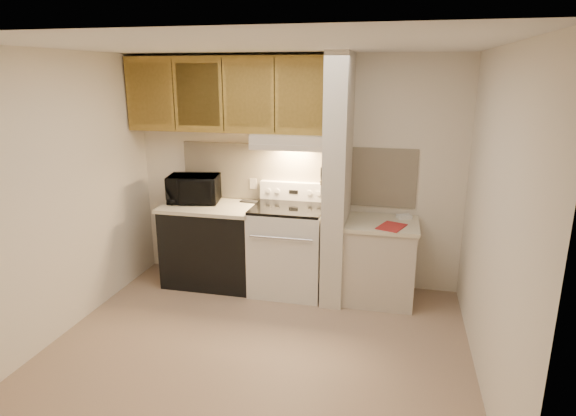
% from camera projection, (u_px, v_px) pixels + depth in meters
% --- Properties ---
extents(floor, '(3.60, 3.60, 0.00)m').
position_uv_depth(floor, '(259.00, 345.00, 4.22)').
color(floor, tan).
rests_on(floor, ground).
extents(ceiling, '(3.60, 3.60, 0.00)m').
position_uv_depth(ceiling, '(253.00, 45.00, 3.54)').
color(ceiling, white).
rests_on(ceiling, wall_back).
extents(wall_back, '(3.60, 2.50, 0.02)m').
position_uv_depth(wall_back, '(295.00, 172.00, 5.29)').
color(wall_back, silver).
rests_on(wall_back, floor).
extents(wall_left, '(0.02, 3.00, 2.50)m').
position_uv_depth(wall_left, '(62.00, 196.00, 4.27)').
color(wall_left, silver).
rests_on(wall_left, floor).
extents(wall_right, '(0.02, 3.00, 2.50)m').
position_uv_depth(wall_right, '(494.00, 223.00, 3.49)').
color(wall_right, silver).
rests_on(wall_right, floor).
extents(backsplash, '(2.60, 0.02, 0.63)m').
position_uv_depth(backsplash, '(295.00, 174.00, 5.28)').
color(backsplash, '#FFECC9').
rests_on(backsplash, wall_back).
extents(range_body, '(0.76, 0.65, 0.92)m').
position_uv_depth(range_body, '(288.00, 250.00, 5.18)').
color(range_body, silver).
rests_on(range_body, floor).
extents(oven_window, '(0.50, 0.01, 0.30)m').
position_uv_depth(oven_window, '(281.00, 257.00, 4.87)').
color(oven_window, black).
rests_on(oven_window, range_body).
extents(oven_handle, '(0.65, 0.02, 0.02)m').
position_uv_depth(oven_handle, '(280.00, 238.00, 4.78)').
color(oven_handle, silver).
rests_on(oven_handle, range_body).
extents(cooktop, '(0.74, 0.64, 0.03)m').
position_uv_depth(cooktop, '(288.00, 208.00, 5.05)').
color(cooktop, black).
rests_on(cooktop, range_body).
extents(range_backguard, '(0.76, 0.08, 0.20)m').
position_uv_depth(range_backguard, '(294.00, 191.00, 5.29)').
color(range_backguard, silver).
rests_on(range_backguard, range_body).
extents(range_display, '(0.10, 0.01, 0.04)m').
position_uv_depth(range_display, '(293.00, 192.00, 5.25)').
color(range_display, black).
rests_on(range_display, range_backguard).
extents(range_knob_left_outer, '(0.05, 0.02, 0.05)m').
position_uv_depth(range_knob_left_outer, '(269.00, 191.00, 5.31)').
color(range_knob_left_outer, silver).
rests_on(range_knob_left_outer, range_backguard).
extents(range_knob_left_inner, '(0.05, 0.02, 0.05)m').
position_uv_depth(range_knob_left_inner, '(277.00, 191.00, 5.28)').
color(range_knob_left_inner, silver).
rests_on(range_knob_left_inner, range_backguard).
extents(range_knob_right_inner, '(0.05, 0.02, 0.05)m').
position_uv_depth(range_knob_right_inner, '(310.00, 193.00, 5.21)').
color(range_knob_right_inner, silver).
rests_on(range_knob_right_inner, range_backguard).
extents(range_knob_right_outer, '(0.05, 0.02, 0.05)m').
position_uv_depth(range_knob_right_outer, '(319.00, 193.00, 5.18)').
color(range_knob_right_outer, silver).
rests_on(range_knob_right_outer, range_backguard).
extents(dishwasher_front, '(1.00, 0.63, 0.87)m').
position_uv_depth(dishwasher_front, '(212.00, 246.00, 5.39)').
color(dishwasher_front, black).
rests_on(dishwasher_front, floor).
extents(left_countertop, '(1.04, 0.67, 0.04)m').
position_uv_depth(left_countertop, '(210.00, 207.00, 5.26)').
color(left_countertop, beige).
rests_on(left_countertop, dishwasher_front).
extents(spoon_rest, '(0.25, 0.11, 0.02)m').
position_uv_depth(spoon_rest, '(251.00, 202.00, 5.36)').
color(spoon_rest, black).
rests_on(spoon_rest, left_countertop).
extents(teal_jar, '(0.12, 0.12, 0.10)m').
position_uv_depth(teal_jar, '(189.00, 194.00, 5.52)').
color(teal_jar, '#1D695A').
rests_on(teal_jar, left_countertop).
extents(outlet, '(0.08, 0.01, 0.12)m').
position_uv_depth(outlet, '(253.00, 184.00, 5.41)').
color(outlet, beige).
rests_on(outlet, backsplash).
extents(microwave, '(0.61, 0.47, 0.30)m').
position_uv_depth(microwave, '(194.00, 189.00, 5.34)').
color(microwave, black).
rests_on(microwave, left_countertop).
extents(partition_pillar, '(0.22, 0.70, 2.50)m').
position_uv_depth(partition_pillar, '(338.00, 181.00, 4.85)').
color(partition_pillar, beige).
rests_on(partition_pillar, floor).
extents(pillar_trim, '(0.01, 0.70, 0.04)m').
position_uv_depth(pillar_trim, '(326.00, 176.00, 4.86)').
color(pillar_trim, olive).
rests_on(pillar_trim, partition_pillar).
extents(knife_strip, '(0.02, 0.42, 0.04)m').
position_uv_depth(knife_strip, '(325.00, 175.00, 4.81)').
color(knife_strip, black).
rests_on(knife_strip, partition_pillar).
extents(knife_blade_a, '(0.01, 0.03, 0.16)m').
position_uv_depth(knife_blade_a, '(321.00, 188.00, 4.70)').
color(knife_blade_a, silver).
rests_on(knife_blade_a, knife_strip).
extents(knife_handle_a, '(0.02, 0.02, 0.10)m').
position_uv_depth(knife_handle_a, '(322.00, 173.00, 4.66)').
color(knife_handle_a, black).
rests_on(knife_handle_a, knife_strip).
extents(knife_blade_b, '(0.01, 0.04, 0.18)m').
position_uv_depth(knife_blade_b, '(322.00, 187.00, 4.78)').
color(knife_blade_b, silver).
rests_on(knife_blade_b, knife_strip).
extents(knife_handle_b, '(0.02, 0.02, 0.10)m').
position_uv_depth(knife_handle_b, '(323.00, 171.00, 4.72)').
color(knife_handle_b, black).
rests_on(knife_handle_b, knife_strip).
extents(knife_blade_c, '(0.01, 0.04, 0.20)m').
position_uv_depth(knife_blade_c, '(324.00, 186.00, 4.85)').
color(knife_blade_c, silver).
rests_on(knife_blade_c, knife_strip).
extents(knife_handle_c, '(0.02, 0.02, 0.10)m').
position_uv_depth(knife_handle_c, '(324.00, 170.00, 4.80)').
color(knife_handle_c, black).
rests_on(knife_handle_c, knife_strip).
extents(knife_blade_d, '(0.01, 0.04, 0.16)m').
position_uv_depth(knife_blade_d, '(325.00, 183.00, 4.91)').
color(knife_blade_d, silver).
rests_on(knife_blade_d, knife_strip).
extents(knife_handle_d, '(0.02, 0.02, 0.10)m').
position_uv_depth(knife_handle_d, '(325.00, 169.00, 4.86)').
color(knife_handle_d, black).
rests_on(knife_handle_d, knife_strip).
extents(knife_blade_e, '(0.01, 0.04, 0.18)m').
position_uv_depth(knife_blade_e, '(326.00, 182.00, 4.98)').
color(knife_blade_e, silver).
rests_on(knife_blade_e, knife_strip).
extents(knife_handle_e, '(0.02, 0.02, 0.10)m').
position_uv_depth(knife_handle_e, '(326.00, 167.00, 4.94)').
color(knife_handle_e, black).
rests_on(knife_handle_e, knife_strip).
extents(oven_mitt, '(0.03, 0.09, 0.21)m').
position_uv_depth(oven_mitt, '(327.00, 180.00, 5.05)').
color(oven_mitt, gray).
rests_on(oven_mitt, partition_pillar).
extents(right_cab_base, '(0.70, 0.60, 0.81)m').
position_uv_depth(right_cab_base, '(379.00, 263.00, 4.98)').
color(right_cab_base, beige).
rests_on(right_cab_base, floor).
extents(right_countertop, '(0.74, 0.64, 0.04)m').
position_uv_depth(right_countertop, '(382.00, 224.00, 4.86)').
color(right_countertop, beige).
rests_on(right_countertop, right_cab_base).
extents(red_folder, '(0.31, 0.36, 0.01)m').
position_uv_depth(red_folder, '(392.00, 227.00, 4.70)').
color(red_folder, '#B12626').
rests_on(red_folder, right_countertop).
extents(white_box, '(0.17, 0.14, 0.04)m').
position_uv_depth(white_box, '(404.00, 217.00, 4.98)').
color(white_box, white).
rests_on(white_box, right_countertop).
extents(range_hood, '(0.78, 0.44, 0.15)m').
position_uv_depth(range_hood, '(291.00, 141.00, 4.98)').
color(range_hood, beige).
rests_on(range_hood, upper_cabinets).
extents(hood_lip, '(0.78, 0.04, 0.06)m').
position_uv_depth(hood_lip, '(287.00, 148.00, 4.80)').
color(hood_lip, beige).
rests_on(hood_lip, range_hood).
extents(upper_cabinets, '(2.18, 0.33, 0.77)m').
position_uv_depth(upper_cabinets, '(228.00, 94.00, 5.05)').
color(upper_cabinets, olive).
rests_on(upper_cabinets, wall_back).
extents(cab_door_a, '(0.46, 0.01, 0.63)m').
position_uv_depth(cab_door_a, '(150.00, 94.00, 5.07)').
color(cab_door_a, olive).
rests_on(cab_door_a, upper_cabinets).
extents(cab_gap_a, '(0.01, 0.01, 0.73)m').
position_uv_depth(cab_gap_a, '(173.00, 95.00, 5.01)').
color(cab_gap_a, black).
rests_on(cab_gap_a, upper_cabinets).
extents(cab_door_b, '(0.46, 0.01, 0.63)m').
position_uv_depth(cab_door_b, '(198.00, 95.00, 4.96)').
color(cab_door_b, olive).
rests_on(cab_door_b, upper_cabinets).
extents(cab_gap_b, '(0.01, 0.01, 0.73)m').
position_uv_depth(cab_gap_b, '(223.00, 95.00, 4.90)').
color(cab_gap_b, black).
rests_on(cab_gap_b, upper_cabinets).
extents(cab_door_c, '(0.46, 0.01, 0.63)m').
position_uv_depth(cab_door_c, '(248.00, 95.00, 4.84)').
color(cab_door_c, olive).
rests_on(cab_door_c, upper_cabinets).
extents(cab_gap_c, '(0.01, 0.01, 0.73)m').
position_uv_depth(cab_gap_c, '(274.00, 96.00, 4.78)').
color(cab_gap_c, black).
rests_on(cab_gap_c, upper_cabinets).
extents(cab_door_d, '(0.46, 0.01, 0.63)m').
position_uv_depth(cab_door_d, '(301.00, 96.00, 4.72)').
color(cab_door_d, olive).
rests_on(cab_door_d, upper_cabinets).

